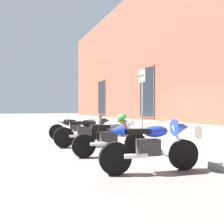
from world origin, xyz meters
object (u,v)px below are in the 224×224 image
(motorcycle_grey_naked, at_px, (111,138))
(barrel_planter, at_px, (122,126))
(parking_sign, at_px, (142,94))
(motorcycle_blue_sport, at_px, (155,143))
(motorcycle_black_sport, at_px, (88,130))
(motorcycle_white_sport, at_px, (79,126))

(motorcycle_grey_naked, xyz_separation_m, barrel_planter, (-2.57, 1.77, 0.06))
(motorcycle_grey_naked, relative_size, barrel_planter, 2.13)
(parking_sign, relative_size, barrel_planter, 2.70)
(parking_sign, bearing_deg, motorcycle_blue_sport, -30.58)
(motorcycle_black_sport, height_order, parking_sign, parking_sign)
(motorcycle_white_sport, height_order, motorcycle_blue_sport, motorcycle_blue_sport)
(motorcycle_white_sport, bearing_deg, motorcycle_black_sport, -7.36)
(motorcycle_white_sport, relative_size, barrel_planter, 2.25)
(motorcycle_grey_naked, distance_m, motorcycle_blue_sport, 1.71)
(motorcycle_white_sport, distance_m, barrel_planter, 1.78)
(motorcycle_white_sport, relative_size, motorcycle_grey_naked, 1.06)
(motorcycle_black_sport, xyz_separation_m, motorcycle_blue_sport, (3.38, 0.14, 0.01))
(motorcycle_black_sport, bearing_deg, motorcycle_blue_sport, 2.43)
(motorcycle_grey_naked, bearing_deg, barrel_planter, 145.54)
(motorcycle_grey_naked, height_order, barrel_planter, barrel_planter)
(motorcycle_black_sport, height_order, motorcycle_blue_sport, motorcycle_blue_sport)
(motorcycle_black_sport, xyz_separation_m, parking_sign, (0.22, 2.01, 1.23))
(motorcycle_blue_sport, bearing_deg, motorcycle_grey_naked, -176.37)
(motorcycle_white_sport, height_order, motorcycle_black_sport, motorcycle_black_sport)
(motorcycle_white_sport, height_order, motorcycle_grey_naked, motorcycle_white_sport)
(motorcycle_blue_sport, bearing_deg, motorcycle_white_sport, 179.10)
(motorcycle_white_sport, bearing_deg, barrel_planter, 62.14)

